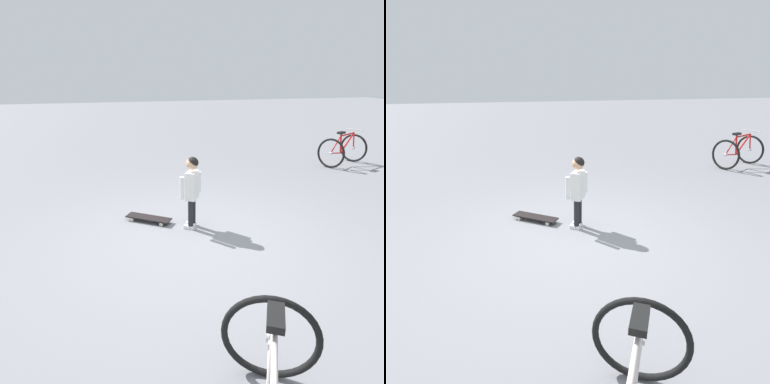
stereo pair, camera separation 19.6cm
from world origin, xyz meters
The scene contains 4 objects.
ground_plane centered at (0.00, 0.00, 0.00)m, with size 50.00×50.00×0.00m, color gray.
child_person centered at (0.03, 0.51, 0.66)m, with size 0.36×0.28×1.06m.
skateboard centered at (-0.56, 0.87, 0.06)m, with size 0.69×0.57×0.07m.
bicycle_near centered at (4.57, 2.98, 0.38)m, with size 1.25×1.05×0.85m.
Camera 2 is at (-0.91, -3.72, 2.11)m, focal length 30.37 mm.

